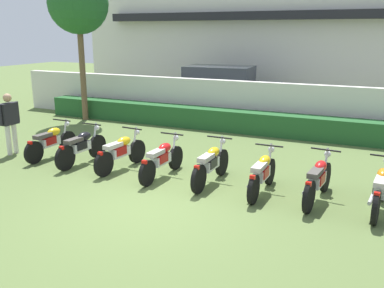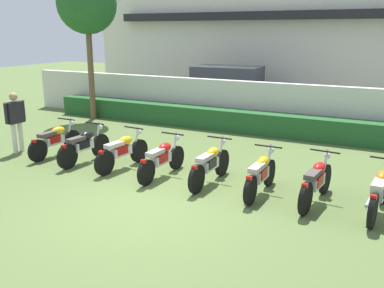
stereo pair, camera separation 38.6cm
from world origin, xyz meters
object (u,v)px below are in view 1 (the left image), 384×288
object	(u,v)px
motorcycle_in_row_3	(162,159)
motorcycle_in_row_6	(318,180)
motorcycle_in_row_5	(262,173)
motorcycle_in_row_7	(381,188)
inspector_person	(9,119)
tree_near_inspector	(78,5)
motorcycle_in_row_0	(51,141)
parked_car	(223,90)
motorcycle_in_row_2	(121,152)
motorcycle_in_row_1	(81,147)
motorcycle_in_row_4	(211,164)

from	to	relation	value
motorcycle_in_row_3	motorcycle_in_row_6	world-z (taller)	motorcycle_in_row_6
motorcycle_in_row_5	motorcycle_in_row_6	world-z (taller)	motorcycle_in_row_6
motorcycle_in_row_7	inspector_person	size ratio (longest dim) A/B	1.15
tree_near_inspector	motorcycle_in_row_0	xyz separation A→B (m)	(2.45, -4.47, -3.76)
parked_car	motorcycle_in_row_2	size ratio (longest dim) A/B	2.48
parked_car	motorcycle_in_row_3	bearing A→B (deg)	-82.11
tree_near_inspector	motorcycle_in_row_2	bearing A→B (deg)	-43.85
motorcycle_in_row_7	inspector_person	bearing A→B (deg)	94.68
tree_near_inspector	inspector_person	bearing A→B (deg)	-75.21
inspector_person	motorcycle_in_row_3	bearing A→B (deg)	0.57
motorcycle_in_row_1	parked_car	bearing A→B (deg)	-2.46
motorcycle_in_row_5	motorcycle_in_row_2	bearing A→B (deg)	88.46
motorcycle_in_row_4	motorcycle_in_row_6	xyz separation A→B (m)	(2.31, -0.05, 0.00)
motorcycle_in_row_0	motorcycle_in_row_1	size ratio (longest dim) A/B	1.00
motorcycle_in_row_6	inspector_person	bearing A→B (deg)	95.60
tree_near_inspector	motorcycle_in_row_7	bearing A→B (deg)	-23.46
motorcycle_in_row_3	inspector_person	xyz separation A→B (m)	(-4.67, -0.05, 0.55)
motorcycle_in_row_3	tree_near_inspector	bearing A→B (deg)	53.37
tree_near_inspector	motorcycle_in_row_3	size ratio (longest dim) A/B	2.83
motorcycle_in_row_5	motorcycle_in_row_4	bearing A→B (deg)	85.19
motorcycle_in_row_2	motorcycle_in_row_6	world-z (taller)	motorcycle_in_row_6
motorcycle_in_row_6	motorcycle_in_row_4	bearing A→B (deg)	93.76
motorcycle_in_row_1	motorcycle_in_row_6	bearing A→B (deg)	-88.21
motorcycle_in_row_2	motorcycle_in_row_5	size ratio (longest dim) A/B	1.04
motorcycle_in_row_0	motorcycle_in_row_7	size ratio (longest dim) A/B	0.96
motorcycle_in_row_2	motorcycle_in_row_5	bearing A→B (deg)	-86.29
motorcycle_in_row_0	tree_near_inspector	bearing A→B (deg)	29.67
parked_car	motorcycle_in_row_0	bearing A→B (deg)	-105.77
tree_near_inspector	motorcycle_in_row_5	distance (m)	10.21
motorcycle_in_row_6	motorcycle_in_row_3	bearing A→B (deg)	95.59
tree_near_inspector	motorcycle_in_row_2	distance (m)	7.53
tree_near_inspector	motorcycle_in_row_0	distance (m)	6.33
motorcycle_in_row_5	motorcycle_in_row_6	distance (m)	1.12
tree_near_inspector	motorcycle_in_row_6	world-z (taller)	tree_near_inspector
motorcycle_in_row_2	parked_car	bearing A→B (deg)	9.17
motorcycle_in_row_1	motorcycle_in_row_5	xyz separation A→B (m)	(4.73, -0.05, -0.01)
motorcycle_in_row_4	motorcycle_in_row_7	size ratio (longest dim) A/B	1.00
tree_near_inspector	motorcycle_in_row_1	world-z (taller)	tree_near_inspector
motorcycle_in_row_2	inspector_person	bearing A→B (deg)	97.64
motorcycle_in_row_7	inspector_person	xyz separation A→B (m)	(-9.31, -0.08, 0.54)
parked_car	tree_near_inspector	world-z (taller)	tree_near_inspector
parked_car	motorcycle_in_row_0	xyz separation A→B (m)	(-1.72, -8.18, -0.49)
motorcycle_in_row_1	inspector_person	bearing A→B (deg)	93.76
motorcycle_in_row_5	motorcycle_in_row_7	distance (m)	2.26
motorcycle_in_row_0	motorcycle_in_row_3	bearing A→B (deg)	-91.45
tree_near_inspector	motorcycle_in_row_5	xyz separation A→B (m)	(8.28, -4.63, -3.76)
motorcycle_in_row_0	motorcycle_in_row_6	world-z (taller)	motorcycle_in_row_6
tree_near_inspector	motorcycle_in_row_7	xyz separation A→B (m)	(10.54, -4.58, -3.75)
motorcycle_in_row_3	motorcycle_in_row_5	xyz separation A→B (m)	(2.38, -0.02, 0.00)
motorcycle_in_row_7	inspector_person	world-z (taller)	inspector_person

